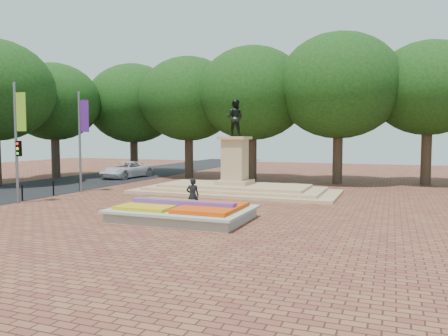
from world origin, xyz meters
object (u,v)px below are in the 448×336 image
Objects in this scene: flower_bed at (183,212)px; van at (126,170)px; monument at (235,180)px; pedestrian at (193,196)px.

flower_bed is 1.13× the size of van.
monument is 7.83× the size of pedestrian.
pedestrian is at bearing 101.06° from flower_bed.
monument is 14.91m from van.
pedestrian is (0.68, -8.24, 0.01)m from monument.
monument is 2.52× the size of van.
van is (-13.31, 6.71, -0.11)m from monument.
flower_bed is 22.02m from van.
van is 20.47m from pedestrian.
monument reaches higher than van.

